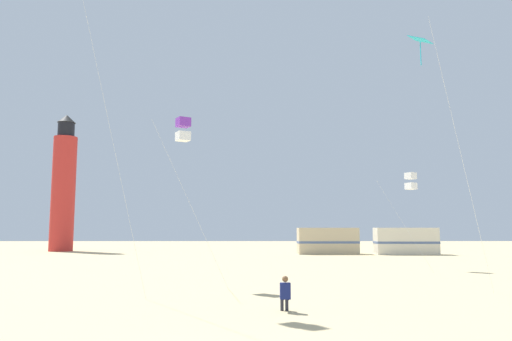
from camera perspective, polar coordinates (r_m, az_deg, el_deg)
kite_flyer_standing at (r=16.41m, az=3.39°, el=-14.02°), size 0.35×0.51×1.16m
kite_box_white at (r=34.92m, az=17.57°, el=-1.19°), size 2.88×2.87×6.49m
kite_box_violet at (r=24.34m, az=-8.48°, el=4.73°), size 3.40×2.73×8.10m
kite_diamond_cyan at (r=23.87m, az=18.91°, el=13.12°), size 3.08×3.08×11.41m
lighthouse_distant at (r=64.42m, az=-21.50°, el=-1.75°), size 2.80×2.80×16.80m
rv_van_tan at (r=53.65m, az=8.34°, el=-8.12°), size 6.50×2.51×2.80m
rv_van_cream at (r=54.44m, az=17.04°, el=-7.88°), size 6.50×2.52×2.80m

